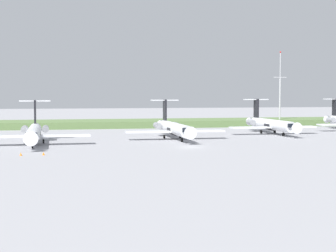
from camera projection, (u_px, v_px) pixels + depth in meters
ground_plane at (160, 136)px, 134.76m from camera, size 500.00×500.00×0.00m
grass_berm at (137, 123)px, 171.80m from camera, size 320.00×20.00×2.05m
regional_jet_second at (34, 132)px, 111.63m from camera, size 22.81×31.00×9.00m
regional_jet_third at (174, 128)px, 125.28m from camera, size 22.81×31.00×9.00m
regional_jet_fourth at (271, 124)px, 140.90m from camera, size 22.81×31.00×9.00m
antenna_mast at (280, 95)px, 175.91m from camera, size 4.40×0.50×24.03m
safety_cone_front_marker at (21, 154)px, 91.59m from camera, size 0.44×0.44×0.55m
safety_cone_mid_marker at (44, 154)px, 92.31m from camera, size 0.44×0.44×0.55m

